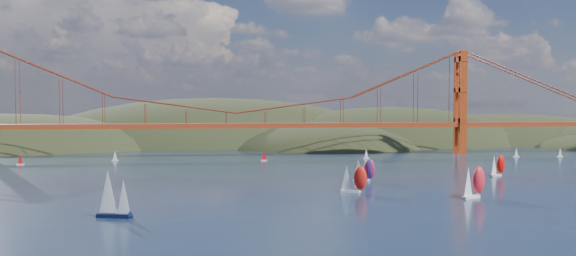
# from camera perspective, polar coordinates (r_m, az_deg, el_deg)

# --- Properties ---
(ground) EXTENTS (1200.00, 1200.00, 0.00)m
(ground) POSITION_cam_1_polar(r_m,az_deg,el_deg) (109.69, -1.37, -11.43)
(ground) COLOR black
(ground) RESTS_ON ground
(headlands) EXTENTS (725.00, 225.00, 96.00)m
(headlands) POSITION_cam_1_polar(r_m,az_deg,el_deg) (390.23, 0.74, -3.31)
(headlands) COLOR black
(headlands) RESTS_ON ground
(bridge) EXTENTS (552.00, 12.00, 55.00)m
(bridge) POSITION_cam_1_polar(r_m,az_deg,el_deg) (286.12, -5.66, 3.57)
(bridge) COLOR #993118
(bridge) RESTS_ON ground
(sloop_navy) EXTENTS (8.32, 5.64, 12.34)m
(sloop_navy) POSITION_cam_1_polar(r_m,az_deg,el_deg) (137.17, -17.40, -6.43)
(sloop_navy) COLOR black
(sloop_navy) RESTS_ON ground
(racer_0) EXTENTS (8.14, 5.25, 9.10)m
(racer_0) POSITION_cam_1_polar(r_m,az_deg,el_deg) (168.49, 6.62, -5.10)
(racer_0) COLOR silver
(racer_0) RESTS_ON ground
(racer_1) EXTENTS (8.86, 6.45, 9.96)m
(racer_1) POSITION_cam_1_polar(r_m,az_deg,el_deg) (166.17, 18.31, -5.17)
(racer_1) COLOR white
(racer_1) RESTS_ON ground
(racer_3) EXTENTS (7.67, 5.61, 8.63)m
(racer_3) POSITION_cam_1_polar(r_m,az_deg,el_deg) (220.05, 20.49, -3.54)
(racer_3) COLOR silver
(racer_3) RESTS_ON ground
(racer_rwb) EXTENTS (7.73, 5.21, 8.64)m
(racer_rwb) POSITION_cam_1_polar(r_m,az_deg,el_deg) (194.27, 7.70, -4.18)
(racer_rwb) COLOR white
(racer_rwb) RESTS_ON ground
(distant_boat_2) EXTENTS (3.00, 2.00, 4.70)m
(distant_boat_2) POSITION_cam_1_polar(r_m,az_deg,el_deg) (271.02, -25.55, -2.89)
(distant_boat_2) COLOR silver
(distant_boat_2) RESTS_ON ground
(distant_boat_3) EXTENTS (3.00, 2.00, 4.70)m
(distant_boat_3) POSITION_cam_1_polar(r_m,az_deg,el_deg) (273.81, -17.17, -2.72)
(distant_boat_3) COLOR silver
(distant_boat_3) RESTS_ON ground
(distant_boat_4) EXTENTS (3.00, 2.00, 4.70)m
(distant_boat_4) POSITION_cam_1_polar(r_m,az_deg,el_deg) (303.23, 22.18, -2.30)
(distant_boat_4) COLOR silver
(distant_boat_4) RESTS_ON ground
(distant_boat_5) EXTENTS (3.00, 2.00, 4.70)m
(distant_boat_5) POSITION_cam_1_polar(r_m,az_deg,el_deg) (312.52, 25.92, -2.23)
(distant_boat_5) COLOR silver
(distant_boat_5) RESTS_ON ground
(distant_boat_8) EXTENTS (3.00, 2.00, 4.70)m
(distant_boat_8) POSITION_cam_1_polar(r_m,az_deg,el_deg) (274.12, 7.95, -2.63)
(distant_boat_8) COLOR silver
(distant_boat_8) RESTS_ON ground
(distant_boat_9) EXTENTS (3.00, 2.00, 4.70)m
(distant_boat_9) POSITION_cam_1_polar(r_m,az_deg,el_deg) (261.88, -2.44, -2.84)
(distant_boat_9) COLOR silver
(distant_boat_9) RESTS_ON ground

